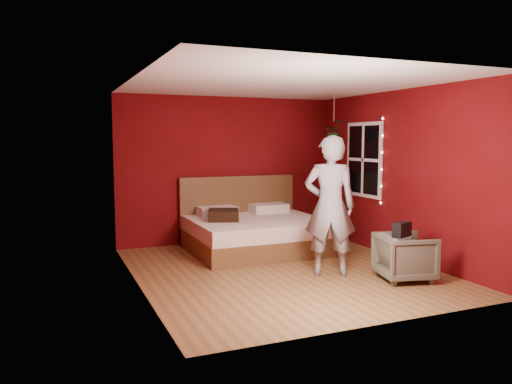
# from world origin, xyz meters

# --- Properties ---
(floor) EXTENTS (4.50, 4.50, 0.00)m
(floor) POSITION_xyz_m (0.00, 0.00, 0.00)
(floor) COLOR olive
(floor) RESTS_ON ground
(room_walls) EXTENTS (4.04, 4.54, 2.62)m
(room_walls) POSITION_xyz_m (0.00, 0.00, 1.68)
(room_walls) COLOR maroon
(room_walls) RESTS_ON ground
(window) EXTENTS (0.05, 0.97, 1.27)m
(window) POSITION_xyz_m (1.97, 0.90, 1.50)
(window) COLOR white
(window) RESTS_ON room_walls
(fairy_lights) EXTENTS (0.04, 0.04, 1.45)m
(fairy_lights) POSITION_xyz_m (1.94, 0.38, 1.50)
(fairy_lights) COLOR silver
(fairy_lights) RESTS_ON room_walls
(bed) EXTENTS (2.16, 1.84, 1.19)m
(bed) POSITION_xyz_m (0.15, 1.38, 0.31)
(bed) COLOR brown
(bed) RESTS_ON ground
(person) EXTENTS (0.82, 0.70, 1.90)m
(person) POSITION_xyz_m (0.49, -0.45, 0.95)
(person) COLOR gray
(person) RESTS_ON ground
(armchair) EXTENTS (0.81, 0.80, 0.62)m
(armchair) POSITION_xyz_m (1.27, -1.06, 0.31)
(armchair) COLOR #565644
(armchair) RESTS_ON ground
(handbag) EXTENTS (0.29, 0.21, 0.19)m
(handbag) POSITION_xyz_m (1.10, -1.19, 0.71)
(handbag) COLOR black
(handbag) RESTS_ON armchair
(throw_pillow) EXTENTS (0.62, 0.62, 0.17)m
(throw_pillow) POSITION_xyz_m (-0.41, 1.36, 0.63)
(throw_pillow) COLOR black
(throw_pillow) RESTS_ON bed
(hanging_plant) EXTENTS (0.34, 0.30, 0.80)m
(hanging_plant) POSITION_xyz_m (1.57, 1.24, 1.98)
(hanging_plant) COLOR silver
(hanging_plant) RESTS_ON room_walls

